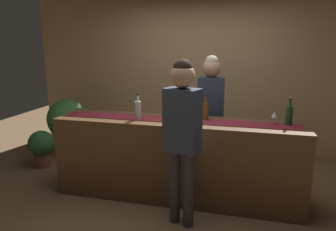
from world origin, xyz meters
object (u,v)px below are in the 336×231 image
wine_glass_mid_counter (79,105)px  bartender (211,105)px  wine_bottle_green (289,115)px  potted_plant_tall (68,123)px  wine_glass_near_customer (274,115)px  wine_bottle_clear (138,109)px  potted_plant_small (41,146)px  wine_bottle_amber (205,110)px  customer_sipping (182,126)px

wine_glass_mid_counter → bartender: size_ratio=0.09×
wine_bottle_green → bartender: (-0.91, 0.50, -0.03)m
wine_glass_mid_counter → potted_plant_tall: bearing=129.5°
wine_bottle_green → wine_glass_near_customer: bearing=-178.8°
wine_bottle_clear → potted_plant_small: wine_bottle_clear is taller
wine_bottle_green → bartender: 1.04m
wine_bottle_clear → wine_glass_mid_counter: (-0.82, 0.08, -0.01)m
wine_glass_near_customer → potted_plant_tall: 3.31m
wine_bottle_green → wine_glass_mid_counter: (-2.51, -0.05, -0.01)m
potted_plant_small → wine_bottle_amber: bearing=-7.8°
wine_glass_mid_counter → bartender: (1.60, 0.54, -0.03)m
wine_glass_mid_counter → potted_plant_small: wine_glass_mid_counter is taller
wine_bottle_amber → customer_sipping: bearing=-101.9°
wine_glass_near_customer → customer_sipping: 1.11m
wine_bottle_clear → wine_glass_near_customer: 1.55m
bartender → wine_glass_near_customer: bearing=141.3°
wine_bottle_clear → potted_plant_small: size_ratio=0.54×
wine_glass_mid_counter → bartender: 1.69m
potted_plant_tall → potted_plant_small: bearing=-102.8°
wine_bottle_clear → wine_bottle_amber: size_ratio=1.00×
wine_glass_mid_counter → wine_bottle_clear: bearing=-5.5°
bartender → potted_plant_small: size_ratio=3.01×
wine_bottle_clear → wine_glass_mid_counter: size_ratio=2.10×
bartender → customer_sipping: customer_sipping is taller
wine_bottle_green → wine_bottle_clear: (-1.69, -0.12, 0.00)m
wine_glass_near_customer → bartender: (-0.76, 0.50, -0.03)m
wine_bottle_clear → wine_glass_near_customer: bearing=4.5°
wine_bottle_green → potted_plant_small: (-3.42, 0.36, -0.75)m
wine_bottle_amber → customer_sipping: customer_sipping is taller
wine_bottle_amber → potted_plant_tall: wine_bottle_amber is taller
wine_bottle_amber → potted_plant_small: 2.64m
wine_bottle_green → wine_bottle_amber: same height
customer_sipping → potted_plant_tall: size_ratio=1.80×
wine_glass_near_customer → customer_sipping: bearing=-144.5°
wine_glass_mid_counter → potted_plant_small: (-0.91, 0.40, -0.75)m
wine_bottle_green → wine_bottle_amber: bearing=179.2°
wine_glass_near_customer → wine_glass_mid_counter: bearing=-179.0°
wine_bottle_clear → customer_sipping: customer_sipping is taller
wine_bottle_clear → bartender: bartender is taller
wine_bottle_clear → customer_sipping: (0.64, -0.52, -0.03)m
bartender → potted_plant_tall: 2.47m
wine_bottle_clear → bartender: size_ratio=0.18×
wine_bottle_green → wine_bottle_clear: bearing=-175.8°
wine_bottle_clear → wine_glass_near_customer: (1.54, 0.12, -0.01)m
wine_bottle_green → wine_bottle_amber: (-0.91, 0.01, 0.00)m
potted_plant_small → customer_sipping: bearing=-23.0°
wine_glass_near_customer → wine_glass_mid_counter: (-2.36, -0.04, 0.00)m
wine_glass_near_customer → potted_plant_small: size_ratio=0.26×
wine_bottle_green → wine_glass_mid_counter: bearing=-179.0°
bartender → wine_bottle_amber: bearing=84.4°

